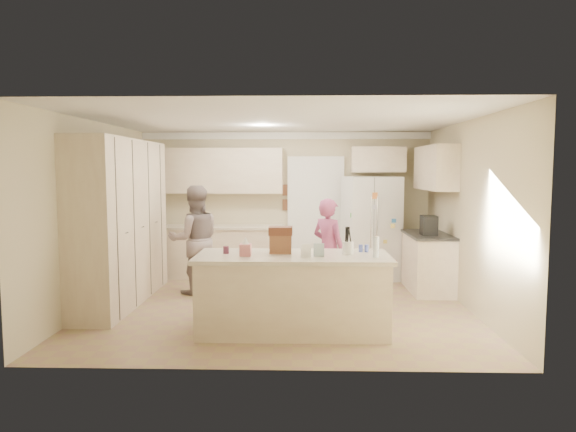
{
  "coord_description": "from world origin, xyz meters",
  "views": [
    {
      "loc": [
        0.31,
        -7.07,
        1.93
      ],
      "look_at": [
        0.1,
        0.35,
        1.25
      ],
      "focal_mm": 32.0,
      "sensor_mm": 36.0,
      "label": 1
    }
  ],
  "objects_px": {
    "refrigerator": "(371,228)",
    "teen_girl": "(328,249)",
    "teen_boy": "(195,240)",
    "island_base": "(293,295)",
    "coffee_maker": "(429,225)",
    "utensil_crock": "(348,248)",
    "dollhouse_body": "(281,244)",
    "tissue_box": "(246,250)"
  },
  "relations": [
    {
      "from": "tissue_box",
      "to": "utensil_crock",
      "type": "bearing_deg",
      "value": 7.13
    },
    {
      "from": "island_base",
      "to": "tissue_box",
      "type": "relative_size",
      "value": 15.71
    },
    {
      "from": "teen_boy",
      "to": "dollhouse_body",
      "type": "bearing_deg",
      "value": 108.39
    },
    {
      "from": "island_base",
      "to": "teen_boy",
      "type": "distance_m",
      "value": 2.46
    },
    {
      "from": "coffee_maker",
      "to": "island_base",
      "type": "bearing_deg",
      "value": -137.17
    },
    {
      "from": "coffee_maker",
      "to": "utensil_crock",
      "type": "xyz_separation_m",
      "value": [
        -1.4,
        -1.85,
        -0.07
      ]
    },
    {
      "from": "refrigerator",
      "to": "island_base",
      "type": "height_order",
      "value": "refrigerator"
    },
    {
      "from": "coffee_maker",
      "to": "tissue_box",
      "type": "distance_m",
      "value": 3.28
    },
    {
      "from": "teen_boy",
      "to": "island_base",
      "type": "bearing_deg",
      "value": 109.68
    },
    {
      "from": "refrigerator",
      "to": "dollhouse_body",
      "type": "xyz_separation_m",
      "value": [
        -1.46,
        -2.87,
        0.14
      ]
    },
    {
      "from": "coffee_maker",
      "to": "island_base",
      "type": "height_order",
      "value": "coffee_maker"
    },
    {
      "from": "teen_girl",
      "to": "refrigerator",
      "type": "bearing_deg",
      "value": -77.92
    },
    {
      "from": "island_base",
      "to": "teen_boy",
      "type": "bearing_deg",
      "value": 129.98
    },
    {
      "from": "refrigerator",
      "to": "teen_boy",
      "type": "relative_size",
      "value": 1.07
    },
    {
      "from": "dollhouse_body",
      "to": "coffee_maker",
      "type": "bearing_deg",
      "value": 39.29
    },
    {
      "from": "dollhouse_body",
      "to": "teen_girl",
      "type": "bearing_deg",
      "value": 65.56
    },
    {
      "from": "tissue_box",
      "to": "teen_girl",
      "type": "relative_size",
      "value": 0.09
    },
    {
      "from": "island_base",
      "to": "utensil_crock",
      "type": "relative_size",
      "value": 14.67
    },
    {
      "from": "dollhouse_body",
      "to": "teen_boy",
      "type": "bearing_deg",
      "value": 128.69
    },
    {
      "from": "tissue_box",
      "to": "teen_boy",
      "type": "relative_size",
      "value": 0.08
    },
    {
      "from": "refrigerator",
      "to": "utensil_crock",
      "type": "bearing_deg",
      "value": -115.29
    },
    {
      "from": "utensil_crock",
      "to": "coffee_maker",
      "type": "bearing_deg",
      "value": 52.88
    },
    {
      "from": "utensil_crock",
      "to": "tissue_box",
      "type": "xyz_separation_m",
      "value": [
        -1.2,
        -0.15,
        -0.0
      ]
    },
    {
      "from": "refrigerator",
      "to": "teen_boy",
      "type": "height_order",
      "value": "refrigerator"
    },
    {
      "from": "island_base",
      "to": "utensil_crock",
      "type": "bearing_deg",
      "value": 4.4
    },
    {
      "from": "utensil_crock",
      "to": "tissue_box",
      "type": "bearing_deg",
      "value": -172.87
    },
    {
      "from": "island_base",
      "to": "dollhouse_body",
      "type": "bearing_deg",
      "value": 146.31
    },
    {
      "from": "island_base",
      "to": "tissue_box",
      "type": "distance_m",
      "value": 0.79
    },
    {
      "from": "island_base",
      "to": "dollhouse_body",
      "type": "xyz_separation_m",
      "value": [
        -0.15,
        0.1,
        0.6
      ]
    },
    {
      "from": "island_base",
      "to": "teen_boy",
      "type": "height_order",
      "value": "teen_boy"
    },
    {
      "from": "utensil_crock",
      "to": "dollhouse_body",
      "type": "distance_m",
      "value": 0.8
    },
    {
      "from": "refrigerator",
      "to": "utensil_crock",
      "type": "relative_size",
      "value": 12.0
    },
    {
      "from": "teen_boy",
      "to": "teen_girl",
      "type": "distance_m",
      "value": 2.08
    },
    {
      "from": "refrigerator",
      "to": "tissue_box",
      "type": "distance_m",
      "value": 3.59
    },
    {
      "from": "dollhouse_body",
      "to": "refrigerator",
      "type": "bearing_deg",
      "value": 63.04
    },
    {
      "from": "utensil_crock",
      "to": "island_base",
      "type": "bearing_deg",
      "value": -175.6
    },
    {
      "from": "tissue_box",
      "to": "refrigerator",
      "type": "bearing_deg",
      "value": 58.79
    },
    {
      "from": "island_base",
      "to": "teen_girl",
      "type": "bearing_deg",
      "value": 71.96
    },
    {
      "from": "coffee_maker",
      "to": "teen_girl",
      "type": "relative_size",
      "value": 0.2
    },
    {
      "from": "refrigerator",
      "to": "teen_girl",
      "type": "xyz_separation_m",
      "value": [
        -0.81,
        -1.45,
        -0.15
      ]
    },
    {
      "from": "refrigerator",
      "to": "island_base",
      "type": "xyz_separation_m",
      "value": [
        -1.31,
        -2.97,
        -0.46
      ]
    },
    {
      "from": "utensil_crock",
      "to": "teen_girl",
      "type": "bearing_deg",
      "value": 96.03
    }
  ]
}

